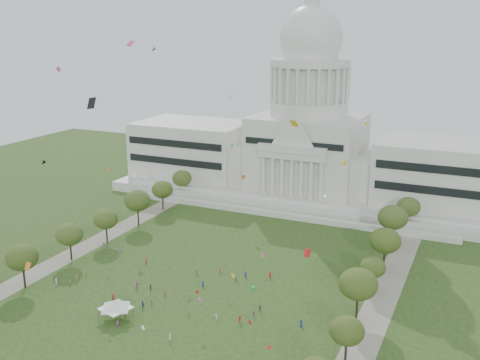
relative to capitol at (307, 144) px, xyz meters
The scene contains 29 objects.
ground 115.76m from the capitol, 90.00° to the right, with size 400.00×400.00×0.00m, color #2A431A.
capitol is the anchor object (origin of this frame).
path_left 98.93m from the capitol, 119.87° to the right, with size 8.00×160.00×0.04m, color gray.
path_right 98.93m from the capitol, 60.13° to the right, with size 8.00×160.00×0.04m, color gray.
row_tree_l_1 125.32m from the capitol, 110.71° to the right, with size 8.86×8.86×12.59m.
row_tree_r_1 125.12m from the capitol, 68.16° to the right, with size 7.58×7.58×10.78m.
row_tree_l_2 107.19m from the capitol, 115.07° to the right, with size 8.42×8.42×11.97m.
row_tree_r_2 106.56m from the capitol, 65.33° to the right, with size 9.55×9.55×13.58m.
row_tree_l_3 92.14m from the capitol, 118.96° to the right, with size 8.12×8.12×11.55m.
row_tree_r_3 91.98m from the capitol, 60.70° to the right, with size 7.01×7.01×9.98m.
row_tree_l_4 76.50m from the capitol, 125.78° to the right, with size 9.29×9.29×13.21m.
row_tree_r_4 78.81m from the capitol, 54.84° to the right, with size 9.19×9.19×13.06m.
row_tree_l_5 63.64m from the capitol, 136.72° to the right, with size 8.33×8.33×11.85m.
row_tree_r_5 62.67m from the capitol, 44.94° to the right, with size 9.82×9.82×13.96m.
row_tree_l_6 54.69m from the capitol, 152.45° to the right, with size 8.19×8.19×11.64m.
row_tree_r_6 54.32m from the capitol, 28.99° to the right, with size 8.42×8.42×11.97m.
event_tent 122.03m from the capitol, 94.98° to the right, with size 11.25×11.25×5.09m.
person_0 112.00m from the capitol, 72.67° to the right, with size 0.88×0.57×1.81m, color navy.
person_2 106.53m from the capitol, 78.45° to the right, with size 0.89×0.55×1.82m, color #4C4C51.
person_3 113.33m from the capitol, 83.52° to the right, with size 1.01×0.52×1.56m, color silver.
person_4 105.79m from the capitol, 89.62° to the right, with size 1.11×0.61×1.90m, color silver.
person_5 115.09m from the capitol, 93.82° to the right, with size 1.69×0.67×1.82m, color navy.
person_6 125.40m from the capitol, 86.76° to the right, with size 0.86×0.56×1.77m, color silver.
person_7 125.66m from the capitol, 93.53° to the right, with size 0.67×0.49×1.83m, color #994C8C.
person_8 107.35m from the capitol, 98.37° to the right, with size 0.89×0.55×1.82m, color #994C8C.
person_9 112.84m from the capitol, 80.43° to the right, with size 1.20×0.62×1.86m, color #B21E1E.
person_10 104.76m from the capitol, 83.26° to the right, with size 0.85×0.46×1.45m, color silver.
distant_crowd 101.52m from the capitol, 98.78° to the right, with size 62.94×35.53×1.95m.
kite_swarm 103.64m from the capitol, 89.40° to the right, with size 89.07×105.08×63.41m.
Camera 1 is at (69.42, -108.21, 70.54)m, focal length 42.00 mm.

